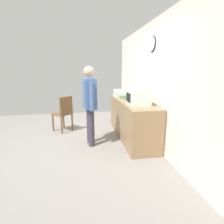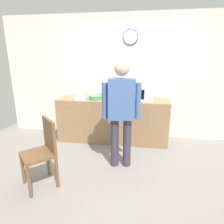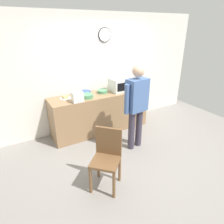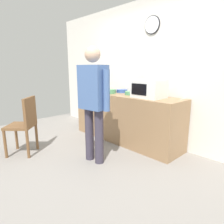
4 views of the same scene
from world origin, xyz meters
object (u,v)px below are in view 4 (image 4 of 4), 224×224
object	(u,v)px
salad_bowl	(109,91)
mixing_bowl	(122,91)
toaster	(96,88)
person_standing	(93,97)
spoon_utensil	(147,95)
cereal_bowl	(131,93)
wooden_chair	(25,123)
sandwich_plate	(102,90)
fork_utensil	(183,99)
microwave	(149,89)

from	to	relation	value
salad_bowl	mixing_bowl	world-z (taller)	salad_bowl
toaster	person_standing	bearing A→B (deg)	-41.25
toaster	spoon_utensil	bearing A→B (deg)	27.66
cereal_bowl	person_standing	world-z (taller)	person_standing
salad_bowl	wooden_chair	bearing A→B (deg)	-103.32
sandwich_plate	mixing_bowl	world-z (taller)	same
mixing_bowl	spoon_utensil	size ratio (longest dim) A/B	1.29
sandwich_plate	cereal_bowl	world-z (taller)	sandwich_plate
person_standing	cereal_bowl	bearing A→B (deg)	100.28
sandwich_plate	toaster	xyz separation A→B (m)	(0.16, -0.30, 0.08)
mixing_bowl	fork_utensil	xyz separation A→B (m)	(1.28, 0.08, -0.03)
toaster	spoon_utensil	size ratio (longest dim) A/B	1.29
salad_bowl	cereal_bowl	distance (m)	0.46
sandwich_plate	salad_bowl	xyz separation A→B (m)	(0.42, -0.17, 0.02)
microwave	toaster	xyz separation A→B (m)	(-1.15, -0.19, -0.05)
toaster	person_standing	distance (m)	1.18
sandwich_plate	fork_utensil	size ratio (longest dim) A/B	1.36
person_standing	wooden_chair	distance (m)	1.26
sandwich_plate	person_standing	distance (m)	1.51
sandwich_plate	fork_utensil	xyz separation A→B (m)	(1.79, 0.18, -0.02)
person_standing	toaster	bearing A→B (deg)	138.75
salad_bowl	person_standing	world-z (taller)	person_standing
person_standing	salad_bowl	bearing A→B (deg)	124.72
wooden_chair	sandwich_plate	bearing A→B (deg)	91.99
microwave	wooden_chair	size ratio (longest dim) A/B	0.53
wooden_chair	salad_bowl	bearing A→B (deg)	76.68
salad_bowl	microwave	bearing A→B (deg)	4.26
mixing_bowl	spoon_utensil	distance (m)	0.58
microwave	wooden_chair	distance (m)	2.10
spoon_utensil	person_standing	size ratio (longest dim) A/B	0.10
microwave	fork_utensil	size ratio (longest dim) A/B	2.94
microwave	fork_utensil	distance (m)	0.57
wooden_chair	cereal_bowl	bearing A→B (deg)	64.56
sandwich_plate	mixing_bowl	xyz separation A→B (m)	(0.51, 0.09, 0.01)
spoon_utensil	person_standing	distance (m)	1.26
mixing_bowl	fork_utensil	bearing A→B (deg)	3.75
toaster	spoon_utensil	xyz separation A→B (m)	(0.92, 0.48, -0.10)
mixing_bowl	toaster	distance (m)	0.53
salad_bowl	wooden_chair	xyz separation A→B (m)	(-0.36, -1.54, -0.42)
microwave	cereal_bowl	distance (m)	0.47
salad_bowl	person_standing	size ratio (longest dim) A/B	0.15
toaster	person_standing	size ratio (longest dim) A/B	0.13
sandwich_plate	fork_utensil	bearing A→B (deg)	5.68
cereal_bowl	fork_utensil	world-z (taller)	cereal_bowl
microwave	cereal_bowl	size ratio (longest dim) A/B	2.13
spoon_utensil	mixing_bowl	bearing A→B (deg)	-171.17
fork_utensil	spoon_utensil	distance (m)	0.71
wooden_chair	person_standing	bearing A→B (deg)	32.69
salad_bowl	spoon_utensil	bearing A→B (deg)	28.51
wooden_chair	spoon_utensil	bearing A→B (deg)	61.74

